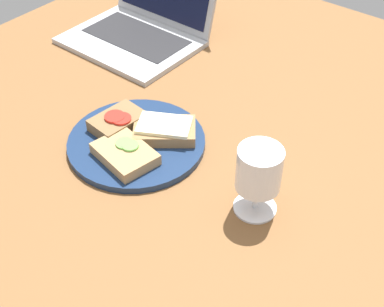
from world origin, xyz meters
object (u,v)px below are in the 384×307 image
wine_glass (259,172)px  plate (137,142)px  sandwich_with_tomato (118,121)px  laptop (145,17)px  sandwich_with_cheese (164,130)px  sandwich_with_cucumber (125,153)px

wine_glass → plate: bearing=-179.0°
sandwich_with_tomato → wine_glass: 32.03cm
sandwich_with_tomato → laptop: size_ratio=0.35×
laptop → sandwich_with_cheese: bearing=-42.7°
sandwich_with_tomato → laptop: laptop is taller
sandwich_with_cucumber → laptop: (-28.78, 36.98, 2.57)cm
sandwich_with_cucumber → wine_glass: 25.46cm
laptop → sandwich_with_tomato: bearing=-55.6°
sandwich_with_cheese → sandwich_with_tomato: size_ratio=1.29×
sandwich_with_tomato → laptop: (-21.44, 31.32, 2.37)cm
sandwich_with_tomato → laptop: 38.02cm
sandwich_with_cheese → sandwich_with_cucumber: bearing=-97.9°
sandwich_with_tomato → wine_glass: size_ratio=0.84×
sandwich_with_tomato → sandwich_with_cucumber: bearing=-37.6°
sandwich_with_cucumber → sandwich_with_tomato: sandwich_with_tomato is taller
wine_glass → laptop: bearing=149.2°
sandwich_with_tomato → sandwich_with_cheese: bearing=22.5°
sandwich_with_cucumber → sandwich_with_tomato: 9.28cm
plate → sandwich_with_cucumber: 5.65cm
laptop → wine_glass: bearing=-30.8°
wine_glass → sandwich_with_tomato: bearing=179.6°
plate → sandwich_with_cucumber: (2.03, -4.96, 1.78)cm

